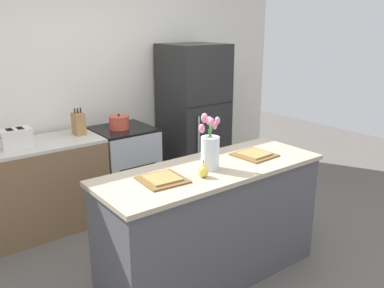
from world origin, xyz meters
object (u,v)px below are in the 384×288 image
(refrigerator, at_px, (193,118))
(toaster, at_px, (16,138))
(pear_figurine, at_px, (203,170))
(plate_setting_right, at_px, (254,154))
(cooking_pot, at_px, (119,122))
(plate_setting_left, at_px, (162,179))
(knife_block, at_px, (79,124))
(flower_vase, at_px, (210,149))
(stove_range, at_px, (125,167))

(refrigerator, height_order, toaster, refrigerator)
(pear_figurine, bearing_deg, plate_setting_right, 10.90)
(plate_setting_right, height_order, cooking_pot, cooking_pot)
(plate_setting_left, bearing_deg, knife_block, 87.29)
(refrigerator, bearing_deg, knife_block, 178.66)
(flower_vase, bearing_deg, plate_setting_left, 177.71)
(plate_setting_left, relative_size, toaster, 1.12)
(toaster, distance_m, knife_block, 0.62)
(flower_vase, distance_m, pear_figurine, 0.21)
(plate_setting_right, height_order, knife_block, knife_block)
(stove_range, height_order, flower_vase, flower_vase)
(refrigerator, bearing_deg, stove_range, -179.96)
(cooking_pot, bearing_deg, flower_vase, -93.35)
(stove_range, distance_m, plate_setting_left, 1.76)
(pear_figurine, relative_size, knife_block, 0.46)
(toaster, bearing_deg, stove_range, 1.72)
(cooking_pot, bearing_deg, stove_range, 4.81)
(toaster, height_order, knife_block, knife_block)
(pear_figurine, bearing_deg, stove_range, 80.70)
(toaster, relative_size, cooking_pot, 1.30)
(stove_range, relative_size, knife_block, 3.28)
(plate_setting_left, height_order, plate_setting_right, same)
(stove_range, bearing_deg, toaster, -178.28)
(stove_range, distance_m, knife_block, 0.73)
(flower_vase, bearing_deg, stove_range, 85.15)
(stove_range, bearing_deg, flower_vase, -94.85)
(pear_figurine, relative_size, plate_setting_right, 0.40)
(flower_vase, distance_m, plate_setting_right, 0.50)
(stove_range, relative_size, refrigerator, 0.51)
(plate_setting_left, relative_size, cooking_pot, 1.46)
(refrigerator, xyz_separation_m, toaster, (-2.04, -0.03, 0.11))
(plate_setting_right, bearing_deg, toaster, 132.48)
(stove_range, height_order, refrigerator, refrigerator)
(plate_setting_left, distance_m, plate_setting_right, 0.89)
(cooking_pot, height_order, knife_block, knife_block)
(refrigerator, height_order, flower_vase, refrigerator)
(refrigerator, xyz_separation_m, pear_figurine, (-1.23, -1.72, 0.11))
(refrigerator, height_order, cooking_pot, refrigerator)
(toaster, bearing_deg, plate_setting_left, -70.86)
(plate_setting_left, bearing_deg, refrigerator, 46.89)
(plate_setting_left, height_order, knife_block, knife_block)
(stove_range, bearing_deg, cooking_pot, -175.19)
(refrigerator, distance_m, knife_block, 1.42)
(stove_range, bearing_deg, plate_setting_right, -77.82)
(refrigerator, distance_m, flower_vase, 1.96)
(stove_range, xyz_separation_m, knife_block, (-0.47, 0.03, 0.55))
(plate_setting_right, bearing_deg, pear_figurine, -169.10)
(pear_figurine, relative_size, plate_setting_left, 0.40)
(refrigerator, relative_size, cooking_pot, 8.06)
(plate_setting_left, xyz_separation_m, knife_block, (0.08, 1.63, 0.06))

